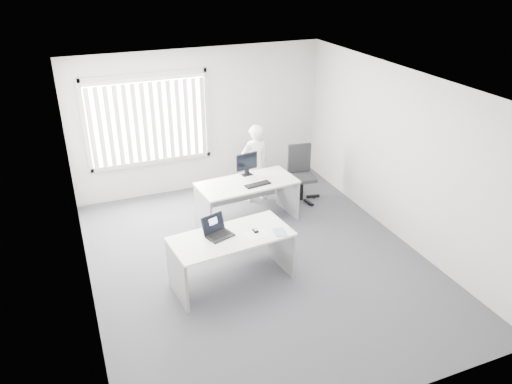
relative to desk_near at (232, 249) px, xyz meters
name	(u,v)px	position (x,y,z in m)	size (l,w,h in m)	color
ground	(258,261)	(0.55, 0.34, -0.56)	(6.00, 6.00, 0.00)	#4D4D54
wall_back	(200,121)	(0.55, 3.34, 0.84)	(5.00, 0.02, 2.80)	beige
wall_front	(378,303)	(0.55, -2.66, 0.84)	(5.00, 0.02, 2.80)	beige
wall_left	(78,211)	(-1.95, 0.34, 0.84)	(0.02, 6.00, 2.80)	beige
wall_right	(401,156)	(3.05, 0.34, 0.84)	(0.02, 6.00, 2.80)	beige
ceiling	(259,85)	(0.55, 0.34, 2.24)	(5.00, 6.00, 0.02)	silver
window	(148,120)	(-0.45, 3.30, 0.99)	(2.32, 0.06, 1.76)	#B4B4B0
blinds	(149,123)	(-0.45, 3.24, 0.96)	(2.20, 0.10, 1.50)	white
desk_near	(232,249)	(0.00, 0.00, 0.00)	(1.79, 0.99, 0.78)	white
desk_far	(247,193)	(0.86, 1.59, 0.00)	(1.78, 0.95, 0.78)	white
office_chair	(301,183)	(2.16, 2.06, -0.23)	(0.70, 0.70, 1.08)	black
person	(255,163)	(1.31, 2.33, 0.21)	(0.56, 0.37, 1.54)	white
laptop	(220,228)	(-0.15, 0.04, 0.36)	(0.36, 0.32, 0.28)	black
paper_sheet	(257,234)	(0.34, -0.10, 0.22)	(0.31, 0.22, 0.00)	white
mouse	(256,230)	(0.36, -0.02, 0.24)	(0.06, 0.10, 0.04)	#BABABC
booklet	(280,232)	(0.67, -0.18, 0.22)	(0.16, 0.23, 0.01)	silver
keyboard	(258,184)	(0.98, 1.41, 0.23)	(0.46, 0.15, 0.02)	black
monitor	(247,164)	(0.96, 1.88, 0.42)	(0.41, 0.12, 0.41)	black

